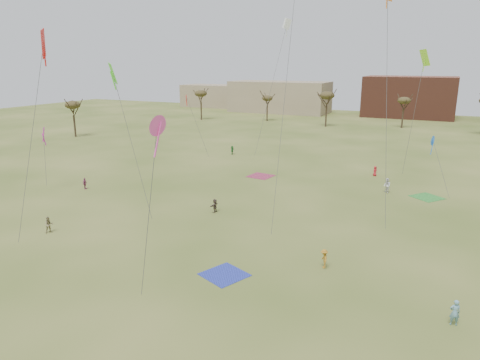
% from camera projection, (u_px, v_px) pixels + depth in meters
% --- Properties ---
extents(ground, '(260.00, 260.00, 0.00)m').
position_uv_depth(ground, '(167.00, 293.00, 31.27)').
color(ground, '#3E551A').
rests_on(ground, ground).
extents(spectator_fore_b, '(0.92, 0.98, 1.60)m').
position_uv_depth(spectator_fore_b, '(49.00, 225.00, 42.25)').
color(spectator_fore_b, '#91845C').
rests_on(spectator_fore_b, ground).
extents(spectator_fore_c, '(0.53, 1.43, 1.51)m').
position_uv_depth(spectator_fore_c, '(215.00, 206.00, 48.05)').
color(spectator_fore_c, brown).
rests_on(spectator_fore_c, ground).
extents(flyer_mid_b, '(0.97, 1.17, 1.58)m').
position_uv_depth(flyer_mid_b, '(324.00, 259.00, 34.96)').
color(flyer_mid_b, '#AF7920').
rests_on(flyer_mid_b, ground).
extents(flyer_mid_c, '(0.73, 0.59, 1.75)m').
position_uv_depth(flyer_mid_c, '(455.00, 313.00, 27.28)').
color(flyer_mid_c, '#6EA1B8').
rests_on(flyer_mid_c, ground).
extents(spectator_mid_d, '(0.58, 0.93, 1.47)m').
position_uv_depth(spectator_mid_d, '(85.00, 184.00, 56.91)').
color(spectator_mid_d, '#9C4174').
rests_on(spectator_mid_d, ground).
extents(spectator_mid_e, '(1.12, 1.16, 1.88)m').
position_uv_depth(spectator_mid_e, '(387.00, 186.00, 55.20)').
color(spectator_mid_e, silver).
rests_on(spectator_mid_e, ground).
extents(flyer_far_a, '(0.80, 1.49, 1.53)m').
position_uv_depth(flyer_far_a, '(232.00, 150.00, 78.58)').
color(flyer_far_a, '#277634').
rests_on(flyer_far_a, ground).
extents(flyer_far_b, '(0.76, 0.85, 1.45)m').
position_uv_depth(flyer_far_b, '(375.00, 171.00, 63.51)').
color(flyer_far_b, red).
rests_on(flyer_far_b, ground).
extents(blanket_blue, '(4.00, 4.00, 0.03)m').
position_uv_depth(blanket_blue, '(224.00, 275.00, 33.98)').
color(blanket_blue, '#2938B2').
rests_on(blanket_blue, ground).
extents(blanket_plum, '(3.71, 3.71, 0.03)m').
position_uv_depth(blanket_plum, '(261.00, 176.00, 63.53)').
color(blanket_plum, '#9C304F').
rests_on(blanket_plum, ground).
extents(blanket_olive, '(4.43, 4.43, 0.03)m').
position_uv_depth(blanket_olive, '(427.00, 197.00, 53.51)').
color(blanket_olive, green).
rests_on(blanket_olive, ground).
extents(kites_aloft, '(54.72, 51.55, 23.62)m').
position_uv_depth(kites_aloft, '(286.00, 29.00, 49.44)').
color(kites_aloft, red).
rests_on(kites_aloft, ground).
extents(tree_line, '(117.44, 49.32, 8.91)m').
position_uv_depth(tree_line, '(356.00, 103.00, 99.47)').
color(tree_line, '#3A2B1E').
rests_on(tree_line, ground).
extents(building_tan, '(32.00, 14.00, 10.00)m').
position_uv_depth(building_tan, '(280.00, 97.00, 144.69)').
color(building_tan, '#937F60').
rests_on(building_tan, ground).
extents(building_brick, '(26.00, 16.00, 12.00)m').
position_uv_depth(building_brick, '(410.00, 97.00, 132.03)').
color(building_brick, brown).
rests_on(building_brick, ground).
extents(building_tan_west, '(20.00, 12.00, 8.00)m').
position_uv_depth(building_tan_west, '(211.00, 96.00, 163.60)').
color(building_tan_west, '#937F60').
rests_on(building_tan_west, ground).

